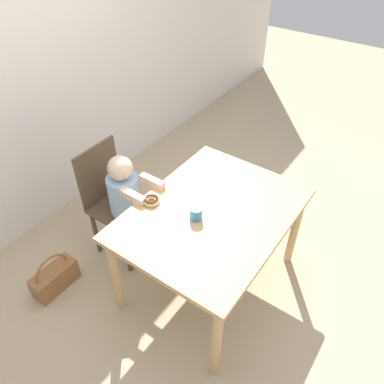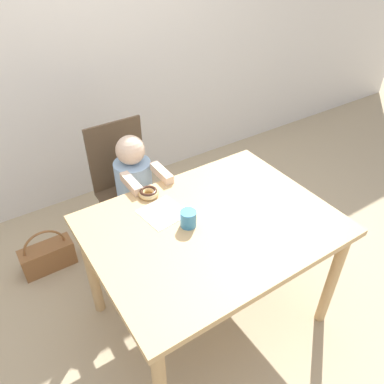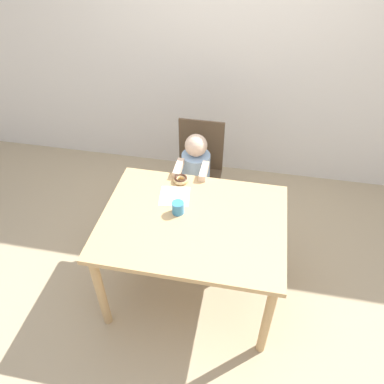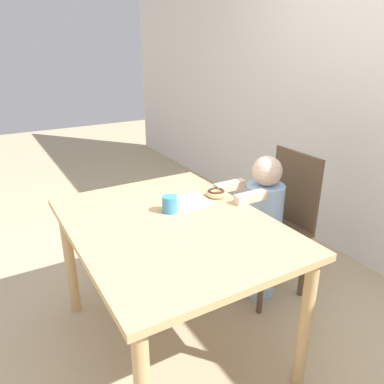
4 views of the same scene
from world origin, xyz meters
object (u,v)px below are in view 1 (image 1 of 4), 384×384
object	(u,v)px
chair	(115,202)
child_figure	(127,208)
handbag	(55,278)
donut	(151,200)
cup	(196,213)

from	to	relation	value
chair	child_figure	xyz separation A→B (m)	(-0.00, -0.12, 0.00)
handbag	donut	bearing A→B (deg)	-44.92
child_figure	chair	bearing A→B (deg)	90.00
child_figure	handbag	size ratio (longest dim) A/B	2.72
chair	handbag	size ratio (longest dim) A/B	2.68
child_figure	cup	world-z (taller)	child_figure
chair	donut	distance (m)	0.52
handbag	cup	size ratio (longest dim) A/B	4.03
donut	child_figure	bearing A→B (deg)	80.14
donut	cup	bearing A→B (deg)	-80.86
donut	cup	world-z (taller)	cup
donut	handbag	xyz separation A→B (m)	(-0.54, 0.54, -0.66)
donut	cup	size ratio (longest dim) A/B	1.30
child_figure	donut	bearing A→B (deg)	-99.86
chair	handbag	distance (m)	0.71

